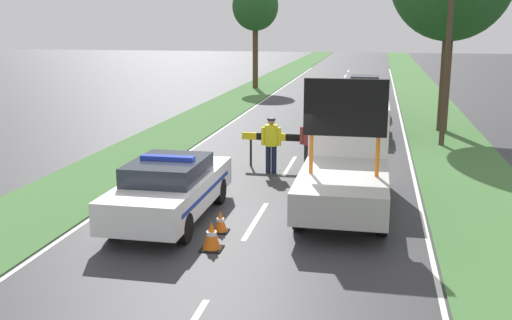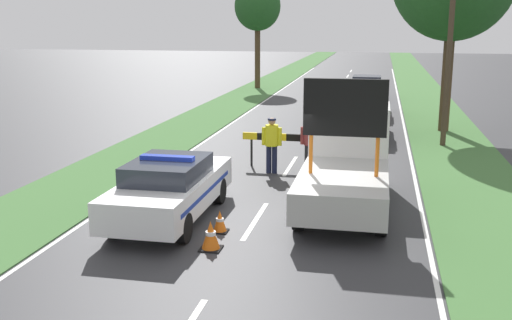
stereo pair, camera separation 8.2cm
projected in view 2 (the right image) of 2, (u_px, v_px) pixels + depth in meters
ground_plane at (256, 220)px, 14.03m from camera, size 160.00×160.00×0.00m
lane_markings at (319, 121)px, 27.89m from camera, size 7.79×65.64×0.01m
grass_verge_left at (233, 103)px, 34.18m from camera, size 3.02×120.00×0.03m
grass_verge_right at (431, 108)px, 32.03m from camera, size 3.02×120.00×0.03m
police_car at (170, 188)px, 13.93m from camera, size 1.80×4.72×1.55m
work_truck at (347, 159)px, 15.12m from camera, size 2.04×5.45×3.31m
road_barrier at (286, 140)px, 18.85m from camera, size 2.81×0.08×1.09m
police_officer at (272, 140)px, 18.15m from camera, size 0.62×0.39×1.71m
pedestrian_civilian at (310, 140)px, 18.31m from camera, size 0.61×0.39×1.69m
traffic_cone_near_police at (211, 235)px, 12.14m from camera, size 0.44×0.44×0.60m
traffic_cone_centre_front at (220, 221)px, 13.17m from camera, size 0.35×0.35×0.49m
queued_car_sedan_black at (361, 116)px, 24.15m from camera, size 1.89×4.26×1.57m
queued_car_wagon_maroon at (366, 99)px, 29.75m from camera, size 1.91×4.54×1.47m
queued_car_hatch_blue at (367, 87)px, 35.73m from camera, size 1.86×3.93×1.40m
roadside_tree_near_left at (258, 7)px, 40.49m from camera, size 3.12×3.12×7.20m
utility_pole at (450, 40)px, 21.51m from camera, size 1.20×0.20×7.57m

